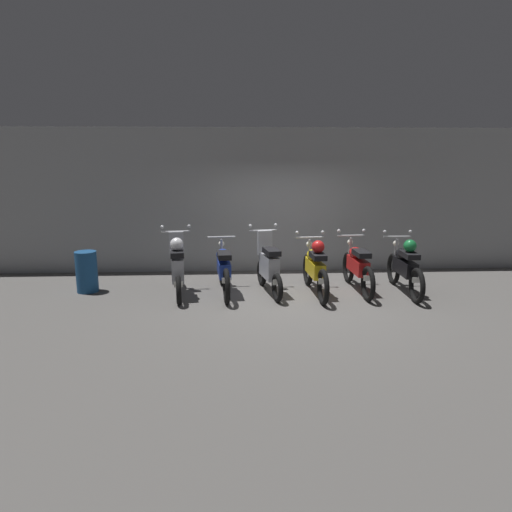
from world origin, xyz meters
name	(u,v)px	position (x,y,z in m)	size (l,w,h in m)	color
ground_plane	(294,299)	(0.00, 0.00, 0.00)	(80.00, 80.00, 0.00)	#565451
back_wall	(282,200)	(0.00, 2.35, 1.62)	(16.00, 0.30, 3.23)	gray
motorbike_slot_0	(177,266)	(-2.18, 0.36, 0.57)	(0.59, 1.68, 1.29)	black
motorbike_slot_1	(224,268)	(-1.31, 0.44, 0.49)	(0.56, 1.95, 1.03)	black
motorbike_slot_2	(269,266)	(-0.44, 0.43, 0.53)	(0.58, 1.67, 1.29)	black
motorbike_slot_3	(315,267)	(0.44, 0.29, 0.53)	(0.59, 1.95, 1.15)	black
motorbike_slot_4	(357,266)	(1.31, 0.48, 0.49)	(0.59, 1.95, 1.15)	black
motorbike_slot_5	(405,266)	(2.18, 0.29, 0.53)	(0.59, 1.95, 1.15)	black
trash_bin	(87,272)	(-3.98, 0.66, 0.40)	(0.41, 0.41, 0.80)	navy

